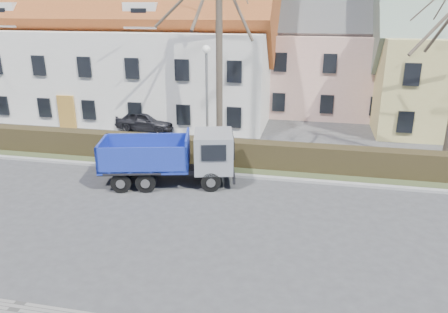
% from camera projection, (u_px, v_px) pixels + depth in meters
% --- Properties ---
extents(ground, '(120.00, 120.00, 0.00)m').
position_uv_depth(ground, '(223.00, 221.00, 16.85)').
color(ground, '#3E3E40').
extents(curb_far, '(80.00, 0.30, 0.12)m').
position_uv_depth(curb_far, '(242.00, 176.00, 21.08)').
color(curb_far, '#9A9999').
rests_on(curb_far, ground).
extents(grass_strip, '(80.00, 3.00, 0.10)m').
position_uv_depth(grass_strip, '(248.00, 165.00, 22.56)').
color(grass_strip, '#394527').
rests_on(grass_strip, ground).
extents(hedge, '(60.00, 0.90, 1.30)m').
position_uv_depth(hedge, '(247.00, 155.00, 22.17)').
color(hedge, '#2D2516').
rests_on(hedge, ground).
extents(building_white, '(26.80, 10.80, 9.50)m').
position_uv_depth(building_white, '(97.00, 49.00, 32.58)').
color(building_white, white).
rests_on(building_white, ground).
extents(building_pink, '(10.80, 8.80, 8.00)m').
position_uv_depth(building_pink, '(329.00, 58.00, 33.21)').
color(building_pink, '#DCA99B').
rests_on(building_pink, ground).
extents(tree_1, '(9.20, 9.20, 12.65)m').
position_uv_depth(tree_1, '(219.00, 36.00, 22.99)').
color(tree_1, '#453B30').
rests_on(tree_1, ground).
extents(dump_truck, '(6.68, 3.77, 2.52)m').
position_uv_depth(dump_truck, '(163.00, 158.00, 19.93)').
color(dump_truck, '#162998').
rests_on(dump_truck, ground).
extents(streetlight, '(0.47, 0.47, 6.04)m').
position_uv_depth(streetlight, '(207.00, 103.00, 22.77)').
color(streetlight, gray).
rests_on(streetlight, ground).
extents(cart_frame, '(0.69, 0.56, 0.55)m').
position_uv_depth(cart_frame, '(169.00, 167.00, 21.61)').
color(cart_frame, silver).
rests_on(cart_frame, ground).
extents(parked_car_a, '(4.16, 2.02, 1.37)m').
position_uv_depth(parked_car_a, '(146.00, 121.00, 28.55)').
color(parked_car_a, black).
rests_on(parked_car_a, ground).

